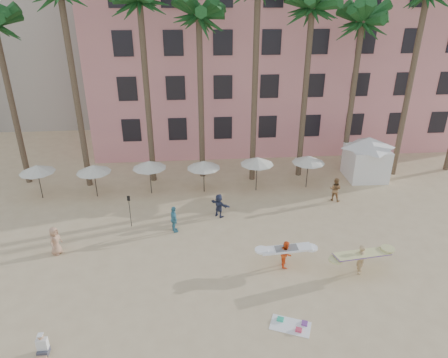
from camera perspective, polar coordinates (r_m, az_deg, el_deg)
name	(u,v)px	position (r m, az deg, el deg)	size (l,w,h in m)	color
ground	(235,305)	(20.31, 1.64, -17.58)	(120.00, 120.00, 0.00)	#D1B789
pink_hotel	(276,58)	(42.24, 7.50, 16.82)	(35.00, 14.00, 16.00)	pink
palm_row	(221,7)	(30.01, -0.50, 23.39)	(44.40, 5.40, 16.30)	brown
umbrella_row	(176,164)	(29.68, -6.81, 2.09)	(22.50, 2.70, 2.73)	#332B23
cabana	(367,154)	(34.15, 19.77, 3.36)	(4.64, 4.64, 3.50)	white
beach_towel	(292,325)	(19.56, 9.64, -19.89)	(2.05, 1.62, 0.14)	white
carrier_yellow	(362,257)	(22.86, 19.07, -10.55)	(3.32, 1.47, 1.71)	tan
carrier_white	(286,253)	(22.49, 8.85, -10.34)	(2.74, 0.82, 1.57)	#F7511A
beachgoers	(215,210)	(26.29, -1.23, -4.41)	(19.24, 6.07, 1.79)	#313957
paddle	(130,207)	(26.15, -13.35, -3.95)	(0.18, 0.04, 2.23)	black
seated_man	(42,348)	(19.52, -24.52, -21.10)	(0.45, 0.78, 1.01)	#3F3F4C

